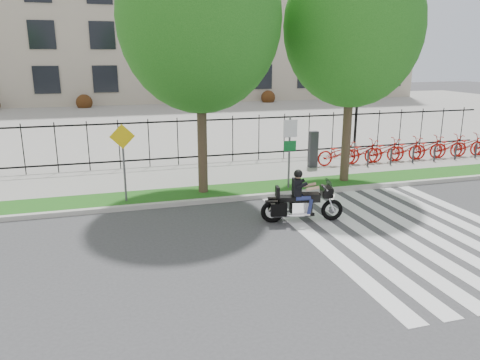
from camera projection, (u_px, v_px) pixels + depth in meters
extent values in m
plane|color=#3A3A3C|center=(238.00, 253.00, 11.44)|extent=(120.00, 120.00, 0.00)
cube|color=#ACABA2|center=(204.00, 201.00, 15.22)|extent=(60.00, 0.20, 0.15)
cube|color=#1E5916|center=(198.00, 194.00, 16.00)|extent=(60.00, 1.50, 0.15)
cube|color=gray|center=(186.00, 176.00, 18.32)|extent=(60.00, 3.50, 0.15)
cube|color=gray|center=(145.00, 119.00, 34.59)|extent=(80.00, 34.00, 0.10)
cube|color=#ABA08A|center=(123.00, 3.00, 50.52)|extent=(60.00, 20.00, 20.00)
cylinder|color=black|center=(357.00, 107.00, 24.74)|extent=(0.14, 0.14, 4.00)
cylinder|color=black|center=(359.00, 70.00, 24.25)|extent=(0.06, 0.70, 0.70)
sphere|color=white|center=(353.00, 68.00, 24.13)|extent=(0.36, 0.36, 0.36)
sphere|color=white|center=(365.00, 68.00, 24.32)|extent=(0.36, 0.36, 0.36)
cylinder|color=#3C2D21|center=(202.00, 132.00, 15.50)|extent=(0.32, 0.32, 4.10)
ellipsoid|color=#155C15|center=(200.00, 18.00, 14.55)|extent=(5.17, 5.17, 5.95)
cylinder|color=#3C2D21|center=(347.00, 126.00, 16.96)|extent=(0.32, 0.32, 4.03)
ellipsoid|color=#155C15|center=(353.00, 26.00, 16.05)|extent=(4.82, 4.82, 5.55)
cube|color=#2D2D33|center=(313.00, 149.00, 19.31)|extent=(0.35, 0.25, 1.50)
imported|color=#B5110A|center=(339.00, 153.00, 19.69)|extent=(1.96, 0.68, 1.03)
cylinder|color=#2D2D33|center=(344.00, 160.00, 19.27)|extent=(0.08, 0.08, 0.70)
imported|color=#B5110A|center=(362.00, 152.00, 19.99)|extent=(1.96, 0.68, 1.03)
cylinder|color=#2D2D33|center=(368.00, 158.00, 19.57)|extent=(0.08, 0.08, 0.70)
imported|color=#B5110A|center=(385.00, 150.00, 20.29)|extent=(1.96, 0.68, 1.03)
cylinder|color=#2D2D33|center=(391.00, 156.00, 19.87)|extent=(0.08, 0.08, 0.70)
imported|color=#B5110A|center=(406.00, 149.00, 20.59)|extent=(1.96, 0.68, 1.03)
cylinder|color=#2D2D33|center=(413.00, 155.00, 20.17)|extent=(0.08, 0.08, 0.70)
imported|color=#B5110A|center=(428.00, 148.00, 20.89)|extent=(1.96, 0.68, 1.03)
cylinder|color=#2D2D33|center=(435.00, 153.00, 20.47)|extent=(0.08, 0.08, 0.70)
imported|color=#B5110A|center=(448.00, 146.00, 21.19)|extent=(1.96, 0.68, 1.03)
cylinder|color=#2D2D33|center=(456.00, 152.00, 20.77)|extent=(0.08, 0.08, 0.70)
imported|color=#B5110A|center=(468.00, 145.00, 21.48)|extent=(1.96, 0.68, 1.03)
cylinder|color=#2D2D33|center=(476.00, 151.00, 21.06)|extent=(0.08, 0.08, 0.70)
cylinder|color=#59595B|center=(289.00, 153.00, 16.19)|extent=(0.07, 0.07, 2.50)
cube|color=white|center=(290.00, 129.00, 15.93)|extent=(0.50, 0.03, 0.60)
cube|color=#0C6626|center=(290.00, 146.00, 16.09)|extent=(0.45, 0.03, 0.35)
cylinder|color=#59595B|center=(124.00, 165.00, 14.69)|extent=(0.07, 0.07, 2.40)
cube|color=yellow|center=(122.00, 136.00, 14.42)|extent=(0.78, 0.03, 0.78)
torus|color=black|center=(332.00, 210.00, 13.62)|extent=(0.65, 0.24, 0.64)
torus|color=black|center=(272.00, 212.00, 13.48)|extent=(0.69, 0.27, 0.67)
cube|color=black|center=(327.00, 192.00, 13.46)|extent=(0.37, 0.55, 0.28)
cube|color=#26262B|center=(329.00, 184.00, 13.41)|extent=(0.23, 0.48, 0.28)
cube|color=silver|center=(301.00, 207.00, 13.52)|extent=(0.61, 0.42, 0.37)
cube|color=black|center=(311.00, 197.00, 13.46)|extent=(0.56, 0.41, 0.24)
cube|color=black|center=(290.00, 198.00, 13.42)|extent=(0.70, 0.45, 0.13)
cube|color=black|center=(277.00, 192.00, 13.33)|extent=(0.15, 0.33, 0.31)
cube|color=black|center=(279.00, 210.00, 13.18)|extent=(0.48, 0.24, 0.37)
cube|color=black|center=(276.00, 204.00, 13.72)|extent=(0.48, 0.24, 0.37)
cube|color=black|center=(297.00, 187.00, 13.35)|extent=(0.29, 0.41, 0.48)
sphere|color=tan|center=(298.00, 175.00, 13.26)|extent=(0.21, 0.21, 0.21)
sphere|color=black|center=(298.00, 174.00, 13.25)|extent=(0.25, 0.25, 0.25)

